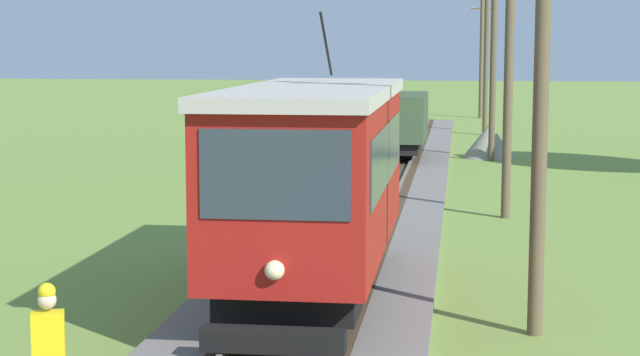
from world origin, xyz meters
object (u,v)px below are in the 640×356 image
utility_pole_near_tram (542,66)px  utility_pole_mid (509,73)px  gravel_pile (489,141)px  track_worker (49,350)px  freight_car (394,122)px  utility_pole_far (493,53)px  utility_pole_distant (486,50)px  utility_pole_horizon (481,55)px  red_tram (315,180)px

utility_pole_near_tram → utility_pole_mid: (0.00, 11.35, -0.41)m
gravel_pile → track_worker: track_worker is taller
freight_car → utility_pole_far: size_ratio=0.64×
utility_pole_near_tram → utility_pole_distant: bearing=90.0°
freight_car → gravel_pile: bearing=29.9°
utility_pole_horizon → gravel_pile: (-0.05, -23.13, -3.18)m
utility_pole_distant → gravel_pile: bearing=-90.3°
freight_car → gravel_pile: 4.31m
red_tram → utility_pole_far: bearing=81.0°
utility_pole_mid → gravel_pile: utility_pole_mid is taller
freight_car → utility_pole_far: utility_pole_far is taller
utility_pole_horizon → track_worker: 54.77m
utility_pole_mid → track_worker: bearing=-110.1°
red_tram → freight_car: 22.54m
utility_pole_near_tram → utility_pole_distant: size_ratio=0.99×
utility_pole_mid → gravel_pile: (-0.05, 14.96, -3.12)m
utility_pole_mid → utility_pole_distant: bearing=90.0°
red_tram → freight_car: size_ratio=1.64×
utility_pole_distant → utility_pole_mid: bearing=-90.0°
utility_pole_near_tram → gravel_pile: size_ratio=3.86×
utility_pole_far → gravel_pile: (-0.05, 1.31, -3.49)m
utility_pole_distant → track_worker: size_ratio=4.65×
utility_pole_mid → track_worker: utility_pole_mid is taller
utility_pole_mid → utility_pole_far: utility_pole_far is taller
utility_pole_horizon → track_worker: utility_pole_horizon is taller
utility_pole_near_tram → utility_pole_far: 25.00m
utility_pole_mid → utility_pole_horizon: utility_pole_horizon is taller
red_tram → utility_pole_mid: bearing=69.0°
red_tram → track_worker: bearing=-108.8°
utility_pole_distant → track_worker: (-5.96, -41.91, -3.26)m
freight_car → utility_pole_distant: utility_pole_distant is taller
freight_car → utility_pole_distant: bearing=73.8°
utility_pole_far → utility_pole_distant: bearing=90.0°
utility_pole_near_tram → utility_pole_far: (0.00, 25.00, -0.04)m
utility_pole_far → red_tram: bearing=-99.0°
freight_car → utility_pole_horizon: bearing=81.6°
utility_pole_distant → track_worker: bearing=-98.1°
utility_pole_distant → utility_pole_horizon: bearing=90.0°
utility_pole_mid → utility_pole_distant: size_ratio=0.89×
red_tram → utility_pole_distant: 35.56m
freight_car → track_worker: 29.22m
utility_pole_horizon → track_worker: size_ratio=4.22×
freight_car → track_worker: bearing=-94.4°
utility_pole_distant → gravel_pile: 11.25m
utility_pole_far → utility_pole_distant: (0.00, 11.98, 0.07)m
utility_pole_mid → utility_pole_horizon: (0.00, 38.10, 0.07)m
freight_car → utility_pole_near_tram: size_ratio=0.63×
utility_pole_mid → utility_pole_far: size_ratio=0.91×
red_tram → gravel_pile: bearing=81.6°
utility_pole_far → utility_pole_mid: bearing=-90.0°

